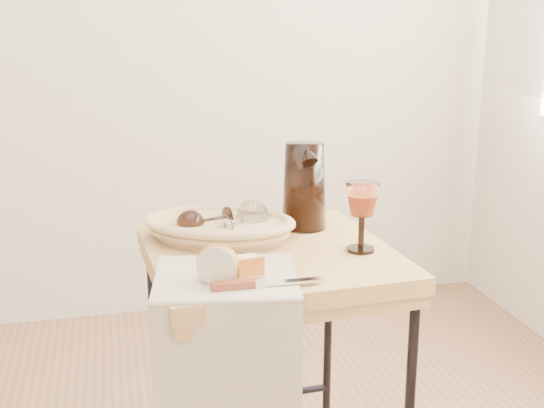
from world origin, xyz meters
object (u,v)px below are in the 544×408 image
object	(u,v)px
pitcher	(304,186)
goblet_lying_b	(241,220)
goblet_lying_a	(207,221)
apple_half	(217,263)
tea_towel	(226,277)
bread_basket	(220,229)
table_knife	(263,282)
wine_goblet	(362,217)
side_table	(270,385)

from	to	relation	value
pitcher	goblet_lying_b	bearing A→B (deg)	-163.50
goblet_lying_a	apple_half	distance (m)	0.32
tea_towel	bread_basket	world-z (taller)	bread_basket
goblet_lying_b	table_knife	size ratio (longest dim) A/B	0.59
wine_goblet	apple_half	bearing A→B (deg)	-160.07
tea_towel	pitcher	xyz separation A→B (m)	(0.27, 0.33, 0.11)
apple_half	table_knife	size ratio (longest dim) A/B	0.39
goblet_lying_a	wine_goblet	world-z (taller)	wine_goblet
bread_basket	pitcher	xyz separation A→B (m)	(0.24, 0.05, 0.09)
pitcher	apple_half	distance (m)	0.46
apple_half	tea_towel	bearing A→B (deg)	68.03
goblet_lying_a	table_knife	bearing A→B (deg)	82.25
goblet_lying_b	pitcher	size ratio (longest dim) A/B	0.51
side_table	tea_towel	bearing A→B (deg)	-129.24
side_table	apple_half	size ratio (longest dim) A/B	8.14
apple_half	table_knife	distance (m)	0.11
bread_basket	table_knife	bearing A→B (deg)	-60.60
goblet_lying_a	wine_goblet	bearing A→B (deg)	134.52
side_table	table_knife	size ratio (longest dim) A/B	3.14
apple_half	wine_goblet	bearing A→B (deg)	36.13
wine_goblet	side_table	bearing A→B (deg)	163.67
goblet_lying_b	apple_half	bearing A→B (deg)	-147.11
side_table	goblet_lying_a	world-z (taller)	goblet_lying_a
bread_basket	goblet_lying_a	world-z (taller)	goblet_lying_a
goblet_lying_b	pitcher	world-z (taller)	pitcher
pitcher	table_knife	bearing A→B (deg)	-121.69
side_table	table_knife	distance (m)	0.46
pitcher	apple_half	xyz separation A→B (m)	(-0.29, -0.35, -0.07)
bread_basket	pitcher	world-z (taller)	pitcher
pitcher	table_knife	xyz separation A→B (m)	(-0.20, -0.40, -0.10)
apple_half	goblet_lying_a	bearing A→B (deg)	102.40
goblet_lying_b	bread_basket	bearing A→B (deg)	121.12
wine_goblet	table_knife	size ratio (longest dim) A/B	0.73
bread_basket	wine_goblet	world-z (taller)	wine_goblet
tea_towel	table_knife	xyz separation A→B (m)	(0.07, -0.08, 0.01)
side_table	apple_half	xyz separation A→B (m)	(-0.16, -0.20, 0.42)
wine_goblet	pitcher	bearing A→B (deg)	110.49
goblet_lying_a	table_knife	xyz separation A→B (m)	(0.07, -0.37, -0.03)
pitcher	table_knife	world-z (taller)	pitcher
apple_half	table_knife	bearing A→B (deg)	-13.56
wine_goblet	apple_half	size ratio (longest dim) A/B	1.90
side_table	wine_goblet	world-z (taller)	wine_goblet
tea_towel	apple_half	world-z (taller)	apple_half
side_table	goblet_lying_a	xyz separation A→B (m)	(-0.14, 0.12, 0.42)
tea_towel	goblet_lying_b	bearing A→B (deg)	81.28
bread_basket	apple_half	xyz separation A→B (m)	(-0.05, -0.30, 0.02)
side_table	apple_half	distance (m)	0.49
tea_towel	table_knife	size ratio (longest dim) A/B	1.31
tea_towel	wine_goblet	world-z (taller)	wine_goblet
side_table	pitcher	world-z (taller)	pitcher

